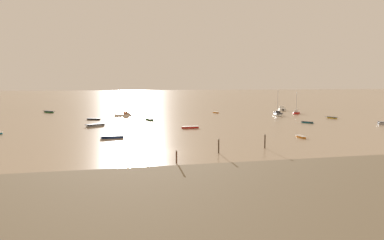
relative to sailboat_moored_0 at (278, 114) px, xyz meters
The scene contains 19 objects.
ground_plane 60.92m from the sailboat_moored_0, 130.66° to the right, with size 800.00×800.00×0.00m, color tan.
mudflat_shore 77.30m from the sailboat_moored_0, 113.23° to the right, with size 250.03×31.94×0.15m, color #7A6B51.
sailboat_moored_0 is the anchor object (origin of this frame).
motorboat_moored_0 42.45m from the sailboat_moored_0, 169.76° to the left, with size 5.30×3.38×1.91m.
motorboat_moored_1 20.00m from the sailboat_moored_0, 60.22° to the left, with size 3.67×5.91×2.12m.
rowboat_moored_1 41.68m from the sailboat_moored_0, 110.98° to the right, with size 0.98×2.86×0.45m.
rowboat_moored_2 19.47m from the sailboat_moored_0, 96.55° to the right, with size 2.49×3.02×0.47m.
rowboat_moored_3 56.16m from the sailboat_moored_0, 144.38° to the right, with size 4.15×1.81×0.63m.
rowboat_moored_4 36.82m from the sailboat_moored_0, behind, with size 2.33×4.42×0.66m.
sailboat_moored_1 9.31m from the sailboat_moored_0, 28.62° to the left, with size 5.04×6.13×6.88m.
rowboat_moored_5 37.80m from the sailboat_moored_0, 143.26° to the right, with size 3.72×1.33×0.58m.
rowboat_moored_6 49.90m from the sailboat_moored_0, behind, with size 3.71×2.32×0.55m.
rowboat_moored_7 14.57m from the sailboat_moored_0, 48.00° to the right, with size 1.99×3.59×0.54m.
rowboat_moored_8 19.00m from the sailboat_moored_0, 139.88° to the left, with size 1.82×3.33×0.50m.
rowboat_moored_9 68.62m from the sailboat_moored_0, 159.08° to the left, with size 4.30×4.62×0.74m.
rowboat_moored_10 51.21m from the sailboat_moored_0, 162.97° to the right, with size 4.72×4.10×0.74m.
mooring_post_near 58.55m from the sailboat_moored_0, 123.54° to the right, with size 0.22×0.22×2.08m.
mooring_post_left 53.07m from the sailboat_moored_0, 118.08° to the right, with size 0.22×0.22×2.18m.
mooring_post_right 66.10m from the sailboat_moored_0, 125.96° to the right, with size 0.22×0.22×1.65m.
Camera 1 is at (-6.52, -47.43, 9.16)m, focal length 34.09 mm.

